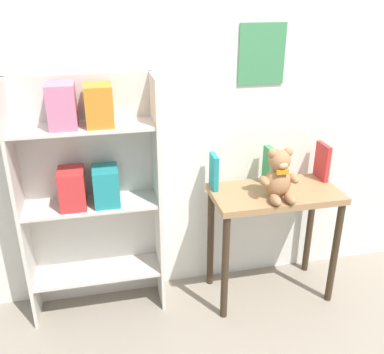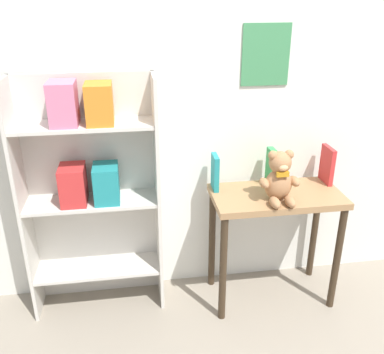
{
  "view_description": "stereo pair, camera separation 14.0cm",
  "coord_description": "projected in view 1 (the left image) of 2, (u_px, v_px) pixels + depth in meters",
  "views": [
    {
      "loc": [
        -0.84,
        -0.82,
        1.7
      ],
      "look_at": [
        -0.39,
        1.21,
        0.78
      ],
      "focal_mm": 40.0,
      "sensor_mm": 36.0,
      "label": 1
    },
    {
      "loc": [
        -0.71,
        -0.84,
        1.7
      ],
      "look_at": [
        -0.39,
        1.21,
        0.78
      ],
      "focal_mm": 40.0,
      "sensor_mm": 36.0,
      "label": 2
    }
  ],
  "objects": [
    {
      "name": "book_standing_red",
      "position": [
        322.0,
        161.0,
        2.47
      ],
      "size": [
        0.03,
        0.14,
        0.21
      ],
      "primitive_type": "cube",
      "rotation": [
        0.0,
        0.0,
        0.0
      ],
      "color": "red",
      "rests_on": "display_table"
    },
    {
      "name": "bookshelf_side",
      "position": [
        89.0,
        184.0,
        2.23
      ],
      "size": [
        0.72,
        0.24,
        1.32
      ],
      "color": "beige",
      "rests_on": "ground_plane"
    },
    {
      "name": "teddy_bear",
      "position": [
        279.0,
        176.0,
        2.23
      ],
      "size": [
        0.21,
        0.19,
        0.27
      ],
      "color": "#A8754C",
      "rests_on": "display_table"
    },
    {
      "name": "book_standing_teal",
      "position": [
        214.0,
        172.0,
        2.35
      ],
      "size": [
        0.03,
        0.11,
        0.2
      ],
      "primitive_type": "cube",
      "rotation": [
        0.0,
        0.0,
        -0.02
      ],
      "color": "teal",
      "rests_on": "display_table"
    },
    {
      "name": "book_standing_green",
      "position": [
        269.0,
        165.0,
        2.42
      ],
      "size": [
        0.04,
        0.1,
        0.21
      ],
      "primitive_type": "cube",
      "rotation": [
        0.0,
        0.0,
        0.03
      ],
      "color": "#33934C",
      "rests_on": "display_table"
    },
    {
      "name": "wall_back",
      "position": [
        254.0,
        78.0,
        2.34
      ],
      "size": [
        4.8,
        0.07,
        2.5
      ],
      "color": "silver",
      "rests_on": "ground_plane"
    },
    {
      "name": "display_table",
      "position": [
        274.0,
        210.0,
        2.4
      ],
      "size": [
        0.71,
        0.37,
        0.68
      ],
      "color": "#9E754C",
      "rests_on": "ground_plane"
    }
  ]
}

